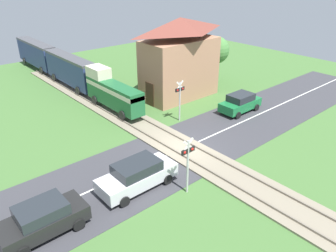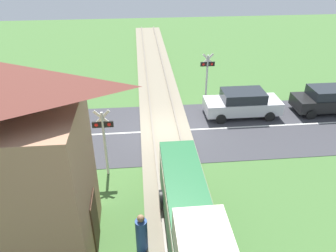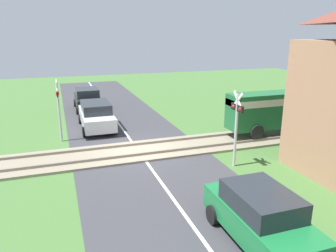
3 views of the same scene
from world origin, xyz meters
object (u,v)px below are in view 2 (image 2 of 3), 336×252
(pedestrian_by_station, at_px, (142,235))
(car_near_crossing, at_px, (242,103))
(crossing_signal_east_approach, at_px, (104,135))
(crossing_signal_west_approach, at_px, (207,72))
(car_behind_queue, at_px, (326,100))
(car_far_side, at_px, (7,140))

(pedestrian_by_station, bearing_deg, car_near_crossing, -123.85)
(crossing_signal_east_approach, distance_m, pedestrian_by_station, 4.86)
(crossing_signal_west_approach, bearing_deg, car_behind_queue, 163.56)
(car_far_side, bearing_deg, car_near_crossing, -167.28)
(car_near_crossing, distance_m, pedestrian_by_station, 11.33)
(car_near_crossing, relative_size, car_behind_queue, 1.15)
(car_far_side, xyz_separation_m, car_behind_queue, (-18.07, -2.88, 0.01))
(car_far_side, height_order, pedestrian_by_station, pedestrian_by_station)
(car_near_crossing, height_order, car_behind_queue, car_near_crossing)
(car_near_crossing, relative_size, crossing_signal_west_approach, 1.37)
(car_near_crossing, distance_m, crossing_signal_east_approach, 9.31)
(car_near_crossing, xyz_separation_m, crossing_signal_east_approach, (7.76, 4.98, 1.27))
(car_far_side, height_order, crossing_signal_west_approach, crossing_signal_west_approach)
(car_behind_queue, height_order, pedestrian_by_station, pedestrian_by_station)
(crossing_signal_east_approach, xyz_separation_m, pedestrian_by_station, (-1.45, 4.43, -1.37))
(car_near_crossing, distance_m, car_far_side, 13.08)
(car_far_side, relative_size, car_behind_queue, 0.97)
(car_behind_queue, distance_m, pedestrian_by_station, 14.95)
(car_far_side, relative_size, crossing_signal_east_approach, 1.16)
(crossing_signal_west_approach, xyz_separation_m, crossing_signal_east_approach, (5.96, 7.07, 0.00))
(car_near_crossing, distance_m, crossing_signal_west_approach, 3.04)
(car_far_side, distance_m, crossing_signal_west_approach, 12.11)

